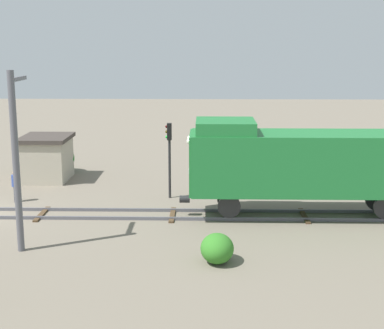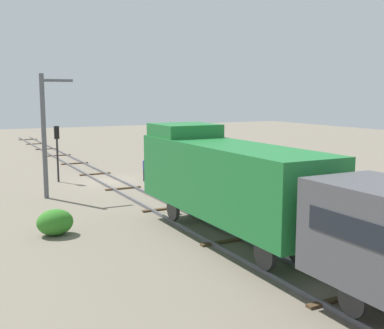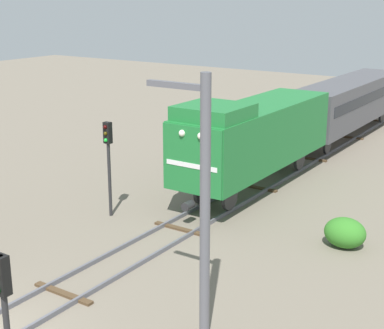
{
  "view_description": "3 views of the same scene",
  "coord_description": "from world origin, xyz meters",
  "px_view_note": "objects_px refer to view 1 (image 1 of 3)",
  "views": [
    {
      "loc": [
        27.76,
        11.31,
        8.5
      ],
      "look_at": [
        0.36,
        10.69,
        2.67
      ],
      "focal_mm": 55.0,
      "sensor_mm": 36.0,
      "label": 1
    },
    {
      "loc": [
        10.27,
        32.82,
        6.15
      ],
      "look_at": [
        -0.48,
        12.13,
        2.75
      ],
      "focal_mm": 45.0,
      "sensor_mm": 36.0,
      "label": 2
    },
    {
      "loc": [
        12.77,
        -8.46,
        9.18
      ],
      "look_at": [
        -1.04,
        12.18,
        2.01
      ],
      "focal_mm": 55.0,
      "sensor_mm": 36.0,
      "label": 3
    }
  ],
  "objects_px": {
    "traffic_signal_mid": "(169,146)",
    "catenary_mast": "(16,157)",
    "worker_near_track": "(15,184)",
    "relay_hut": "(47,158)",
    "locomotive": "(301,161)"
  },
  "relations": [
    {
      "from": "locomotive",
      "to": "relay_hut",
      "type": "bearing_deg",
      "value": -117.54
    },
    {
      "from": "locomotive",
      "to": "traffic_signal_mid",
      "type": "xyz_separation_m",
      "value": [
        -3.4,
        -6.56,
        0.1
      ]
    },
    {
      "from": "locomotive",
      "to": "worker_near_track",
      "type": "distance_m",
      "value": 15.03
    },
    {
      "from": "traffic_signal_mid",
      "to": "relay_hut",
      "type": "height_order",
      "value": "traffic_signal_mid"
    },
    {
      "from": "worker_near_track",
      "to": "relay_hut",
      "type": "xyz_separation_m",
      "value": [
        -5.1,
        0.35,
        0.4
      ]
    },
    {
      "from": "catenary_mast",
      "to": "relay_hut",
      "type": "xyz_separation_m",
      "value": [
        -12.43,
        -2.21,
        -2.53
      ]
    },
    {
      "from": "traffic_signal_mid",
      "to": "worker_near_track",
      "type": "height_order",
      "value": "traffic_signal_mid"
    },
    {
      "from": "traffic_signal_mid",
      "to": "worker_near_track",
      "type": "xyz_separation_m",
      "value": [
        1.0,
        -8.17,
        -1.87
      ]
    },
    {
      "from": "locomotive",
      "to": "relay_hut",
      "type": "relative_size",
      "value": 3.31
    },
    {
      "from": "locomotive",
      "to": "traffic_signal_mid",
      "type": "bearing_deg",
      "value": -117.4
    },
    {
      "from": "traffic_signal_mid",
      "to": "catenary_mast",
      "type": "distance_m",
      "value": 10.1
    },
    {
      "from": "relay_hut",
      "to": "catenary_mast",
      "type": "bearing_deg",
      "value": 10.07
    },
    {
      "from": "locomotive",
      "to": "catenary_mast",
      "type": "xyz_separation_m",
      "value": [
        4.93,
        -12.17,
        1.15
      ]
    },
    {
      "from": "locomotive",
      "to": "catenary_mast",
      "type": "height_order",
      "value": "catenary_mast"
    },
    {
      "from": "worker_near_track",
      "to": "locomotive",
      "type": "bearing_deg",
      "value": 144.04
    }
  ]
}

